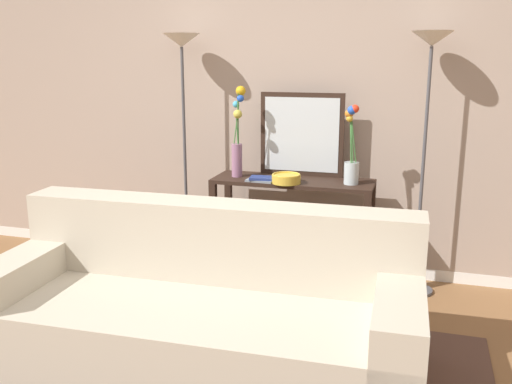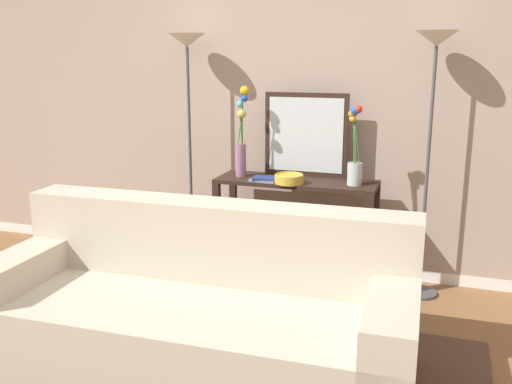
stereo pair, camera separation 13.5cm
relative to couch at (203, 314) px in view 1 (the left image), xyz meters
name	(u,v)px [view 1 (the left image)]	position (x,y,z in m)	size (l,w,h in m)	color
back_wall	(277,89)	(-0.03, 1.72, 1.13)	(12.00, 0.15, 2.89)	white
area_rug	(193,379)	(0.00, -0.16, -0.31)	(3.11, 1.85, 0.01)	#51382D
couch	(203,314)	(0.00, 0.00, 0.00)	(2.36, 0.99, 0.88)	#BCB29E
console_table	(292,212)	(0.20, 1.31, 0.25)	(1.18, 0.39, 0.81)	black
floor_lamp_left	(183,87)	(-0.70, 1.40, 1.15)	(0.28, 0.28, 1.86)	#4C4C51
floor_lamp_right	(428,91)	(1.12, 1.40, 1.15)	(0.28, 0.28, 1.86)	#4C4C51
wall_mirror	(302,135)	(0.22, 1.48, 0.81)	(0.64, 0.02, 0.63)	black
vase_tall_flowers	(238,138)	(-0.22, 1.30, 0.79)	(0.11, 0.11, 0.68)	gray
vase_short_flowers	(351,154)	(0.63, 1.28, 0.71)	(0.11, 0.12, 0.57)	silver
fruit_bowl	(286,178)	(0.18, 1.19, 0.53)	(0.21, 0.21, 0.07)	gold
book_stack	(262,179)	(-0.01, 1.20, 0.51)	(0.21, 0.14, 0.03)	slate
book_row_under_console	(255,271)	(-0.09, 1.31, -0.25)	(0.38, 0.18, 0.13)	#BC3328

